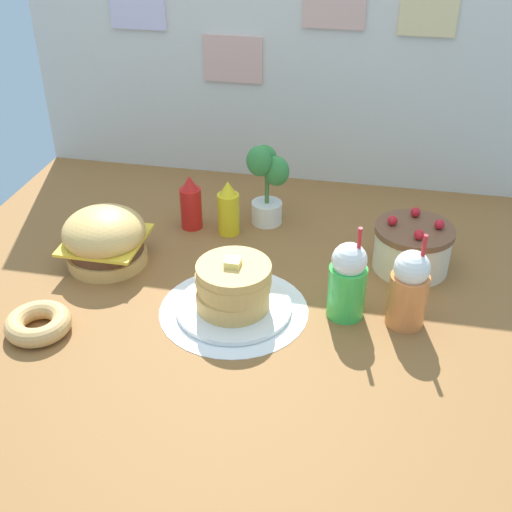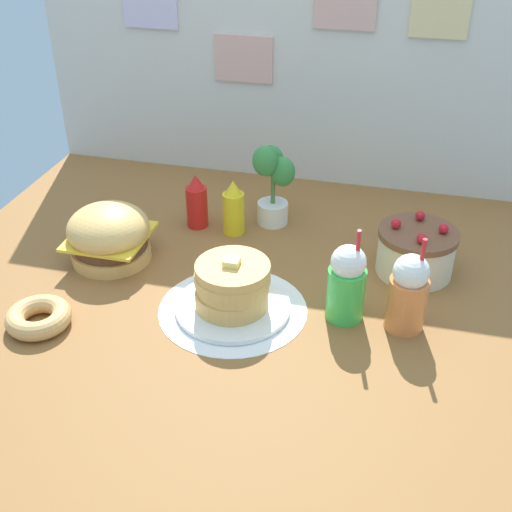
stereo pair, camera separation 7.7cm
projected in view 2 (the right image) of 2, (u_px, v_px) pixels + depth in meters
ground_plane at (232, 300)px, 2.09m from camera, size 2.12×1.87×0.02m
back_wall at (294, 59)px, 2.57m from camera, size 2.12×0.04×1.01m
doily_mat at (233, 309)px, 2.03m from camera, size 0.47×0.47×0.00m
burger at (109, 235)px, 2.23m from camera, size 0.28×0.28×0.20m
pancake_stack at (232, 290)px, 1.98m from camera, size 0.36×0.36×0.19m
layer_cake at (416, 251)px, 2.17m from camera, size 0.26×0.26×0.19m
ketchup_bottle at (197, 202)px, 2.43m from camera, size 0.08×0.08×0.21m
mustard_bottle at (234, 209)px, 2.38m from camera, size 0.08×0.08×0.21m
cream_soda_cup at (347, 283)px, 1.93m from camera, size 0.12×0.12×0.32m
orange_float_cup at (408, 293)px, 1.89m from camera, size 0.12×0.12×0.32m
donut_pink_glaze at (38, 317)px, 1.95m from camera, size 0.20×0.20×0.06m
potted_plant at (273, 182)px, 2.40m from camera, size 0.16×0.13×0.32m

